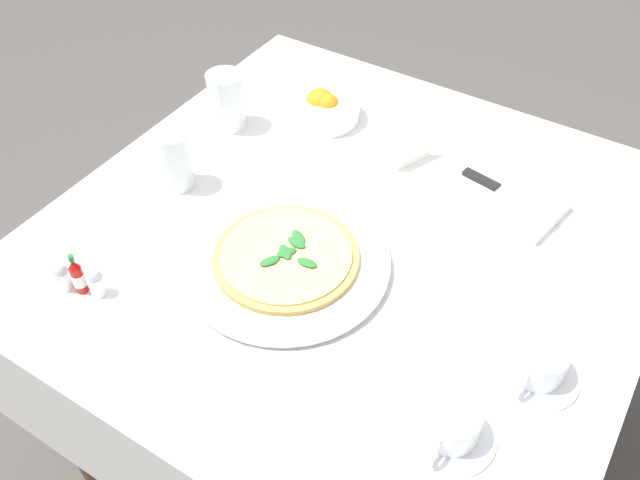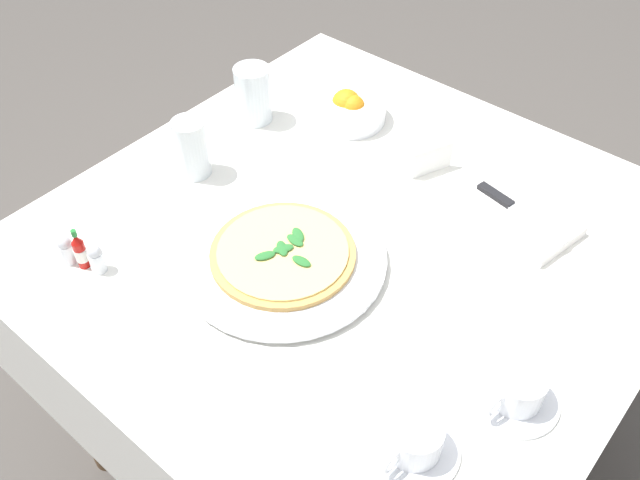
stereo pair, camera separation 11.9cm
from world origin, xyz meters
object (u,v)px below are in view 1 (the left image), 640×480
at_px(pizza, 286,256).
at_px(pizza_plate, 286,262).
at_px(coffee_cup_left_edge, 451,426).
at_px(dinner_knife, 504,192).
at_px(water_glass_far_left, 175,163).
at_px(citrus_bowl, 324,108).
at_px(salt_shaker, 96,283).
at_px(pepper_shaker, 62,277).
at_px(menu_card, 415,151).
at_px(hot_sauce_bottle, 78,276).
at_px(coffee_cup_far_right, 539,365).
at_px(napkin_folded, 502,197).
at_px(water_glass_near_right, 227,104).

bearing_deg(pizza, pizza_plate, -131.05).
distance_m(coffee_cup_left_edge, dinner_knife, 0.51).
relative_size(water_glass_far_left, citrus_bowl, 0.79).
height_order(dinner_knife, salt_shaker, salt_shaker).
xyz_separation_m(salt_shaker, pepper_shaker, (-0.06, -0.02, 0.00)).
height_order(citrus_bowl, salt_shaker, citrus_bowl).
distance_m(pizza, menu_card, 0.37).
height_order(pizza, hot_sauce_bottle, hot_sauce_bottle).
distance_m(coffee_cup_far_right, dinner_knife, 0.39).
xyz_separation_m(water_glass_far_left, hot_sauce_bottle, (0.04, -0.29, -0.02)).
relative_size(coffee_cup_left_edge, pepper_shaker, 2.36).
xyz_separation_m(napkin_folded, salt_shaker, (-0.47, -0.57, 0.02)).
distance_m(coffee_cup_far_right, water_glass_near_right, 0.81).
bearing_deg(pizza, pepper_shaker, -140.46).
bearing_deg(pepper_shaker, water_glass_far_left, 92.64).
height_order(water_glass_far_left, menu_card, water_glass_far_left).
bearing_deg(pizza, salt_shaker, -136.74).
xyz_separation_m(pizza, citrus_bowl, (-0.18, 0.40, 0.00)).
relative_size(dinner_knife, salt_shaker, 3.47).
relative_size(coffee_cup_left_edge, menu_card, 1.57).
relative_size(pizza_plate, water_glass_near_right, 2.91).
distance_m(coffee_cup_left_edge, hot_sauce_bottle, 0.63).
relative_size(water_glass_far_left, menu_card, 1.41).
distance_m(napkin_folded, salt_shaker, 0.74).
bearing_deg(coffee_cup_left_edge, menu_card, 121.27).
xyz_separation_m(coffee_cup_far_right, napkin_folded, (-0.19, 0.34, -0.02)).
xyz_separation_m(coffee_cup_far_right, dinner_knife, (-0.19, 0.34, -0.00)).
bearing_deg(menu_card, pizza_plate, 13.74).
height_order(water_glass_far_left, citrus_bowl, water_glass_far_left).
relative_size(coffee_cup_left_edge, dinner_knife, 0.68).
bearing_deg(dinner_knife, salt_shaker, -119.73).
distance_m(pizza_plate, coffee_cup_left_edge, 0.40).
distance_m(water_glass_far_left, hot_sauce_bottle, 0.30).
bearing_deg(napkin_folded, pizza, -114.48).
distance_m(water_glass_far_left, napkin_folded, 0.62).
xyz_separation_m(citrus_bowl, menu_card, (0.23, -0.04, 0.00)).
distance_m(coffee_cup_left_edge, napkin_folded, 0.51).
relative_size(dinner_knife, pepper_shaker, 3.47).
bearing_deg(citrus_bowl, water_glass_near_right, -140.94).
distance_m(pizza_plate, dinner_knife, 0.43).
height_order(water_glass_near_right, pepper_shaker, water_glass_near_right).
height_order(water_glass_near_right, hot_sauce_bottle, water_glass_near_right).
bearing_deg(coffee_cup_left_edge, pepper_shaker, -172.25).
xyz_separation_m(coffee_cup_far_right, water_glass_far_left, (-0.73, 0.06, 0.02)).
relative_size(water_glass_far_left, pepper_shaker, 2.11).
distance_m(hot_sauce_bottle, salt_shaker, 0.03).
height_order(pizza, napkin_folded, pizza).
xyz_separation_m(dinner_knife, hot_sauce_bottle, (-0.50, -0.58, 0.01)).
bearing_deg(water_glass_far_left, menu_card, 40.08).
xyz_separation_m(napkin_folded, menu_card, (-0.19, 0.01, 0.02)).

